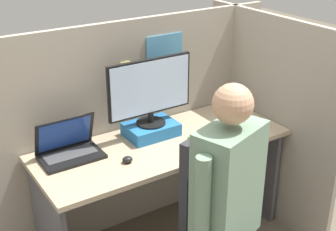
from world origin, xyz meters
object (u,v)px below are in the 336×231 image
at_px(laptop, 69,149).
at_px(carrot_toy, 196,143).
at_px(person, 231,206).
at_px(paper_box, 151,129).
at_px(office_chair, 217,231).
at_px(stapler, 239,107).
at_px(monitor, 150,90).

bearing_deg(laptop, carrot_toy, -22.98).
bearing_deg(person, paper_box, 82.37).
xyz_separation_m(paper_box, office_chair, (-0.07, -0.76, -0.25)).
bearing_deg(laptop, paper_box, -1.86).
bearing_deg(paper_box, office_chair, -95.50).
height_order(stapler, person, person).
relative_size(laptop, carrot_toy, 2.46).
bearing_deg(stapler, paper_box, 179.39).
bearing_deg(monitor, stapler, -0.84).
height_order(paper_box, laptop, laptop).
xyz_separation_m(stapler, person, (-0.83, -0.90, 0.03)).
distance_m(laptop, office_chair, 0.94).
relative_size(office_chair, person, 0.75).
height_order(paper_box, person, person).
height_order(carrot_toy, person, person).
bearing_deg(person, carrot_toy, 66.85).
distance_m(paper_box, laptop, 0.53).
bearing_deg(stapler, monitor, 179.16).
xyz_separation_m(laptop, carrot_toy, (0.68, -0.29, -0.03)).
bearing_deg(office_chair, paper_box, 84.50).
distance_m(monitor, carrot_toy, 0.42).
bearing_deg(carrot_toy, laptop, 157.02).
xyz_separation_m(laptop, stapler, (1.24, -0.02, -0.02)).
xyz_separation_m(office_chair, person, (-0.05, -0.15, 0.26)).
xyz_separation_m(paper_box, monitor, (0.00, 0.00, 0.26)).
bearing_deg(monitor, person, -97.60).
relative_size(paper_box, person, 0.23).
bearing_deg(office_chair, laptop, 120.37).
bearing_deg(laptop, monitor, -1.55).
relative_size(monitor, carrot_toy, 3.95).
xyz_separation_m(monitor, person, (-0.12, -0.91, -0.25)).
distance_m(monitor, laptop, 0.59).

